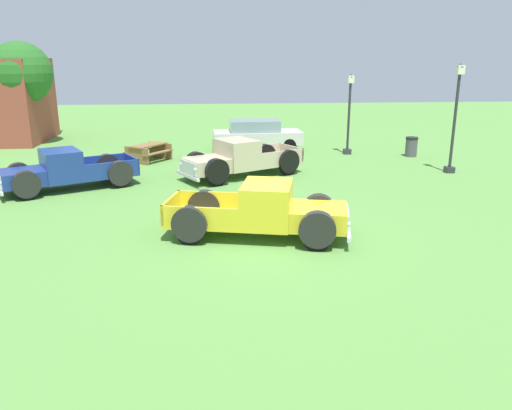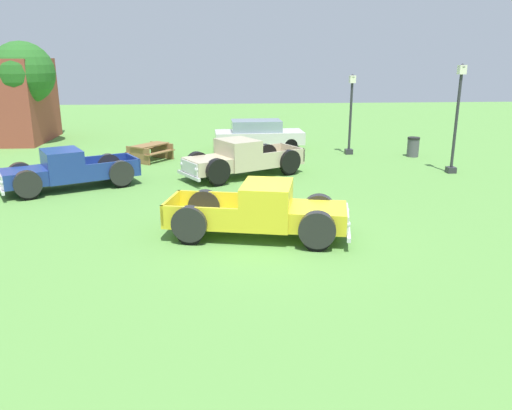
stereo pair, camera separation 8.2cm
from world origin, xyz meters
The scene contains 10 objects.
ground_plane centered at (0.00, 0.00, 0.00)m, with size 80.00×80.00×0.00m, color #5B9342.
pickup_truck_foreground centered at (-0.06, -0.03, 0.72)m, with size 5.18×2.82×1.51m.
pickup_truck_behind_left centered at (-7.11, 5.65, 0.71)m, with size 5.09×3.72×1.48m.
pickup_truck_behind_right centered at (-0.64, 7.14, 0.73)m, with size 5.26×3.96×1.54m.
sedan_distant_a centered at (0.75, 13.48, 0.80)m, with size 4.63×1.99×1.53m.
lamp_post_near centered at (5.17, 11.79, 2.05)m, with size 0.36×0.36×3.91m.
lamp_post_far centered at (8.41, 7.27, 2.34)m, with size 0.36×0.36×4.47m.
picnic_table centered at (-4.55, 10.85, 0.49)m, with size 2.26×2.33×0.78m.
trash_can centered at (8.12, 10.90, 0.48)m, with size 0.59×0.59×0.95m.
oak_tree_east centered at (-11.79, 16.17, 3.83)m, with size 3.34×3.34×5.53m.
Camera 2 is at (-1.42, -13.04, 4.77)m, focal length 35.72 mm.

